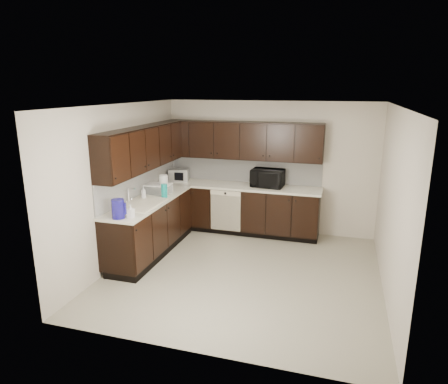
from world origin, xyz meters
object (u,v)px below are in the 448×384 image
at_px(storage_bin, 158,189).
at_px(sink, 141,208).
at_px(toaster_oven, 179,175).
at_px(blue_pitcher, 118,209).
at_px(microwave, 267,178).

bearing_deg(storage_bin, sink, -87.16).
distance_m(toaster_oven, blue_pitcher, 2.40).
bearing_deg(sink, blue_pitcher, -88.82).
bearing_deg(microwave, storage_bin, -145.52).
xyz_separation_m(microwave, blue_pitcher, (-1.69, -2.43, -0.02)).
relative_size(microwave, toaster_oven, 1.55).
bearing_deg(blue_pitcher, sink, 71.96).
distance_m(microwave, toaster_oven, 1.77).
height_order(sink, microwave, microwave).
bearing_deg(sink, toaster_oven, 92.30).
relative_size(storage_bin, blue_pitcher, 1.49).
relative_size(sink, blue_pitcher, 2.97).
bearing_deg(blue_pitcher, microwave, 35.97).
bearing_deg(toaster_oven, blue_pitcher, -101.61).
distance_m(sink, storage_bin, 0.72).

